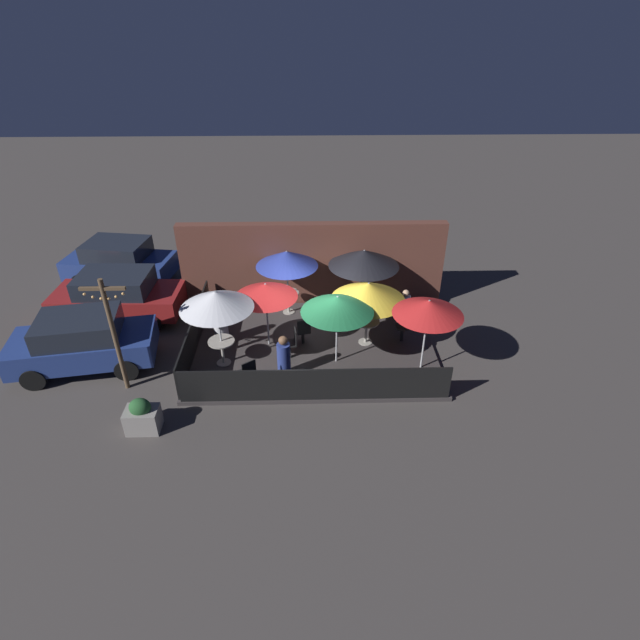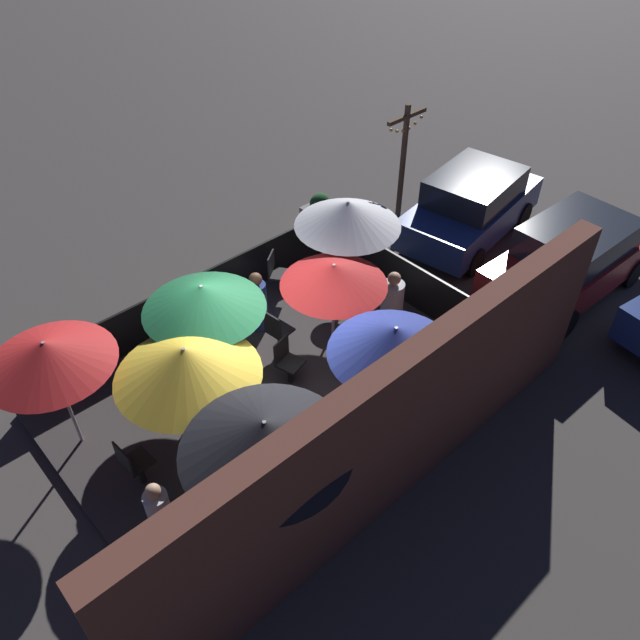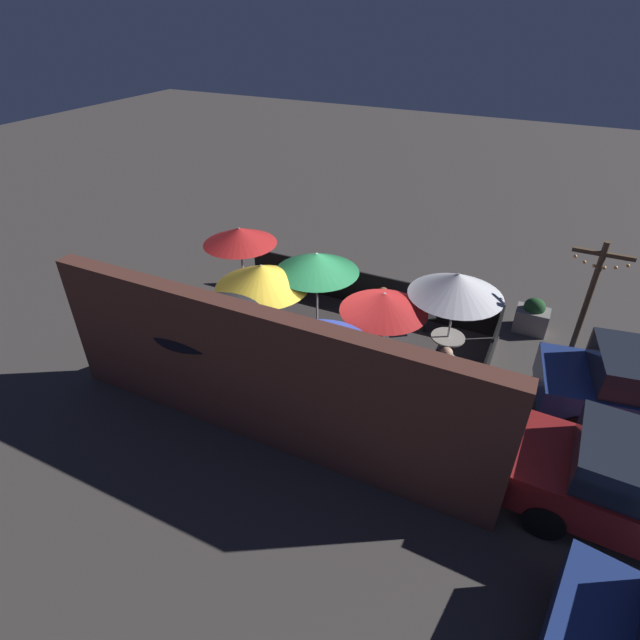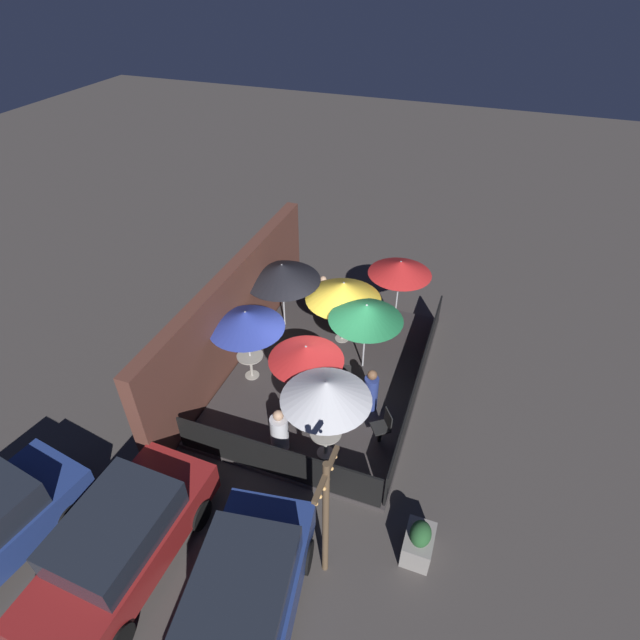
{
  "view_description": "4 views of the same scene",
  "coord_description": "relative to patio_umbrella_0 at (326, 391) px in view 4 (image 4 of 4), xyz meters",
  "views": [
    {
      "loc": [
        -0.13,
        -12.28,
        8.62
      ],
      "look_at": [
        0.18,
        -0.02,
        1.0
      ],
      "focal_mm": 28.0,
      "sensor_mm": 36.0,
      "label": 1
    },
    {
      "loc": [
        4.37,
        5.99,
        8.14
      ],
      "look_at": [
        -0.88,
        0.25,
        1.33
      ],
      "focal_mm": 35.0,
      "sensor_mm": 36.0,
      "label": 2
    },
    {
      "loc": [
        -3.97,
        8.42,
        7.14
      ],
      "look_at": [
        0.01,
        0.28,
        1.23
      ],
      "focal_mm": 28.0,
      "sensor_mm": 36.0,
      "label": 3
    },
    {
      "loc": [
        -9.52,
        -3.25,
        9.69
      ],
      "look_at": [
        0.64,
        0.46,
        1.39
      ],
      "focal_mm": 28.0,
      "sensor_mm": 36.0,
      "label": 4
    }
  ],
  "objects": [
    {
      "name": "parked_car_1",
      "position": [
        -3.7,
        2.7,
        -1.33
      ],
      "size": [
        4.07,
        1.89,
        1.62
      ],
      "rotation": [
        0.0,
        0.0,
        -0.03
      ],
      "color": "maroon",
      "rests_on": "ground_plane"
    },
    {
      "name": "patron_2",
      "position": [
        5.44,
        2.01,
        -1.52
      ],
      "size": [
        0.42,
        0.42,
        1.18
      ],
      "rotation": [
        0.0,
        0.0,
        1.21
      ],
      "color": "silver",
      "rests_on": "patio_deck"
    },
    {
      "name": "patio_umbrella_0",
      "position": [
        0.0,
        0.0,
        0.0
      ],
      "size": [
        1.97,
        1.97,
        2.3
      ],
      "color": "#B2B2B7",
      "rests_on": "patio_deck"
    },
    {
      "name": "light_post",
      "position": [
        -2.47,
        -0.87,
        -0.33
      ],
      "size": [
        1.1,
        0.12,
        3.26
      ],
      "color": "brown",
      "rests_on": "ground_plane"
    },
    {
      "name": "ground_plane",
      "position": [
        2.57,
        0.85,
        -2.17
      ],
      "size": [
        60.0,
        60.0,
        0.0
      ],
      "primitive_type": "plane",
      "color": "#423D3A"
    },
    {
      "name": "patio_chair_0",
      "position": [
        0.81,
        -1.14,
        -1.54
      ],
      "size": [
        0.56,
        0.56,
        0.93
      ],
      "rotation": [
        0.0,
        0.0,
        2.19
      ],
      "color": "black",
      "rests_on": "patio_deck"
    },
    {
      "name": "patio_chair_2",
      "position": [
        5.28,
        1.02,
        -1.53
      ],
      "size": [
        0.43,
        0.43,
        0.95
      ],
      "rotation": [
        0.0,
        0.0,
        -3.07
      ],
      "color": "black",
      "rests_on": "patio_deck"
    },
    {
      "name": "planter_box",
      "position": [
        -1.57,
        -2.47,
        -1.76
      ],
      "size": [
        0.79,
        0.55,
        0.93
      ],
      "color": "gray",
      "rests_on": "ground_plane"
    },
    {
      "name": "patio_chair_1",
      "position": [
        1.92,
        0.22,
        -1.53
      ],
      "size": [
        0.44,
        0.44,
        0.95
      ],
      "rotation": [
        0.0,
        0.0,
        -3.03
      ],
      "color": "black",
      "rests_on": "patio_deck"
    },
    {
      "name": "patio_umbrella_6",
      "position": [
        5.55,
        -0.34,
        -0.11
      ],
      "size": [
        1.87,
        1.87,
        2.15
      ],
      "color": "#B2B2B7",
      "rests_on": "patio_deck"
    },
    {
      "name": "dining_table_1",
      "position": [
        4.12,
        0.94,
        -1.46
      ],
      "size": [
        0.76,
        0.76,
        0.76
      ],
      "color": "#9E998E",
      "rests_on": "patio_deck"
    },
    {
      "name": "patio_umbrella_1",
      "position": [
        4.12,
        0.94,
        -0.31
      ],
      "size": [
        2.16,
        2.16,
        2.01
      ],
      "color": "#B2B2B7",
      "rests_on": "patio_deck"
    },
    {
      "name": "patio_umbrella_3",
      "position": [
        3.19,
        0.02,
        -0.19
      ],
      "size": [
        1.98,
        1.98,
        2.1
      ],
      "color": "#B2B2B7",
      "rests_on": "patio_deck"
    },
    {
      "name": "dining_table_2",
      "position": [
        1.76,
        2.77,
        -1.48
      ],
      "size": [
        0.71,
        0.71,
        0.74
      ],
      "color": "#9E998E",
      "rests_on": "patio_deck"
    },
    {
      "name": "patio_chair_3",
      "position": [
        2.25,
        0.88,
        -1.57
      ],
      "size": [
        0.49,
        0.49,
        0.9
      ],
      "rotation": [
        0.0,
        0.0,
        1.83
      ],
      "color": "black",
      "rests_on": "patio_deck"
    },
    {
      "name": "patron_0",
      "position": [
        -0.19,
        1.06,
        -1.52
      ],
      "size": [
        0.58,
        0.58,
        1.21
      ],
      "rotation": [
        0.0,
        0.0,
        3.67
      ],
      "color": "silver",
      "rests_on": "patio_deck"
    },
    {
      "name": "dining_table_0",
      "position": [
        0.0,
        -0.0,
        -1.46
      ],
      "size": [
        0.74,
        0.74,
        0.76
      ],
      "color": "#9E998E",
      "rests_on": "patio_deck"
    },
    {
      "name": "patio_umbrella_5",
      "position": [
        1.22,
        0.93,
        -0.24
      ],
      "size": [
        1.82,
        1.82,
        2.02
      ],
      "color": "#B2B2B7",
      "rests_on": "patio_deck"
    },
    {
      "name": "patio_deck",
      "position": [
        2.57,
        0.85,
        -2.11
      ],
      "size": [
        7.08,
        5.03,
        0.12
      ],
      "color": "#383333",
      "rests_on": "ground_plane"
    },
    {
      "name": "patio_umbrella_2",
      "position": [
        1.76,
        2.77,
        -0.12
      ],
      "size": [
        1.96,
        1.96,
        2.19
      ],
      "color": "#B2B2B7",
      "rests_on": "patio_deck"
    },
    {
      "name": "parked_car_0",
      "position": [
        -3.84,
        0.1,
        -1.33
      ],
      "size": [
        4.04,
        2.27,
        1.62
      ],
      "rotation": [
        0.0,
        0.0,
        0.16
      ],
      "color": "navy",
      "rests_on": "ground_plane"
    },
    {
      "name": "patio_umbrella_4",
      "position": [
        4.18,
        2.83,
        -0.15
      ],
      "size": [
        2.24,
        2.24,
        2.17
      ],
      "color": "#B2B2B7",
      "rests_on": "patio_deck"
    },
    {
      "name": "patron_1",
      "position": [
        1.74,
        -0.58,
        -1.48
      ],
      "size": [
        0.51,
        0.51,
        1.26
      ],
      "rotation": [
        0.0,
        0.0,
        2.29
      ],
      "color": "navy",
      "rests_on": "patio_deck"
    },
    {
      "name": "building_wall",
      "position": [
        2.57,
        3.59,
        -0.73
      ],
      "size": [
        8.68,
        0.36,
        2.89
      ],
      "color": "brown",
      "rests_on": "ground_plane"
    },
    {
      "name": "fence_side_left",
      "position": [
        -0.92,
        0.85,
        -1.58
      ],
      "size": [
        0.05,
        4.83,
        0.95
      ],
      "color": "black",
      "rests_on": "patio_deck"
    },
    {
      "name": "fence_front",
      "position": [
        2.57,
        -1.62,
        -1.58
      ],
      "size": [
        6.88,
        0.05,
        0.95
      ],
      "color": "black",
      "rests_on": "patio_deck"
    }
  ]
}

